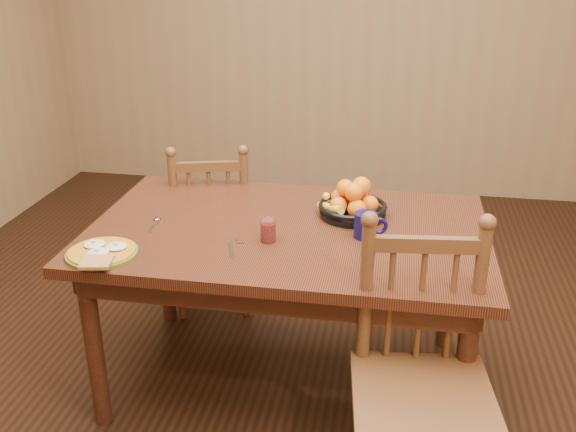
% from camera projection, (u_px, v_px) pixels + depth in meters
% --- Properties ---
extents(room, '(4.52, 5.02, 2.72)m').
position_uv_depth(room, '(288.00, 79.00, 2.37)').
color(room, black).
rests_on(room, ground).
extents(dining_table, '(1.60, 1.00, 0.75)m').
position_uv_depth(dining_table, '(288.00, 246.00, 2.63)').
color(dining_table, black).
rests_on(dining_table, ground).
extents(chair_far, '(0.50, 0.49, 0.91)m').
position_uv_depth(chair_far, '(212.00, 230.00, 3.32)').
color(chair_far, '#492916').
rests_on(chair_far, ground).
extents(chair_near, '(0.50, 0.48, 1.00)m').
position_uv_depth(chair_near, '(422.00, 383.00, 2.10)').
color(chair_near, '#492916').
rests_on(chair_near, ground).
extents(breakfast_plate, '(0.26, 0.30, 0.04)m').
position_uv_depth(breakfast_plate, '(102.00, 252.00, 2.36)').
color(breakfast_plate, '#59601E').
rests_on(breakfast_plate, dining_table).
extents(fork, '(0.06, 0.18, 0.00)m').
position_uv_depth(fork, '(234.00, 246.00, 2.43)').
color(fork, silver).
rests_on(fork, dining_table).
extents(spoon, '(0.04, 0.16, 0.01)m').
position_uv_depth(spoon, '(156.00, 221.00, 2.65)').
color(spoon, silver).
rests_on(spoon, dining_table).
extents(coffee_mug, '(0.13, 0.09, 0.10)m').
position_uv_depth(coffee_mug, '(367.00, 225.00, 2.50)').
color(coffee_mug, '#0E0B3E').
rests_on(coffee_mug, dining_table).
extents(juice_glass, '(0.06, 0.06, 0.09)m').
position_uv_depth(juice_glass, '(268.00, 231.00, 2.47)').
color(juice_glass, silver).
rests_on(juice_glass, dining_table).
extents(fruit_bowl, '(0.29, 0.29, 0.17)m').
position_uv_depth(fruit_bowl, '(352.00, 203.00, 2.69)').
color(fruit_bowl, black).
rests_on(fruit_bowl, dining_table).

